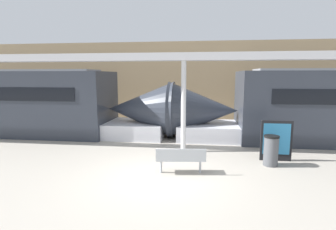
% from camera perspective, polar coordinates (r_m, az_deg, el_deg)
% --- Properties ---
extents(ground_plane, '(60.00, 60.00, 0.00)m').
position_cam_1_polar(ground_plane, '(7.76, -2.03, -13.35)').
color(ground_plane, '#A8A093').
extents(station_wall, '(56.00, 0.20, 5.00)m').
position_cam_1_polar(station_wall, '(16.60, 3.22, 7.13)').
color(station_wall, '#9E8460').
rests_on(station_wall, ground_plane).
extents(train_right, '(16.29, 2.93, 3.20)m').
position_cam_1_polar(train_right, '(15.51, -30.65, 2.15)').
color(train_right, '#2D333D').
rests_on(train_right, ground_plane).
extents(bench_near, '(1.51, 0.61, 0.80)m').
position_cam_1_polar(bench_near, '(7.86, 2.79, -9.31)').
color(bench_near, '#ADB2B7').
rests_on(bench_near, ground_plane).
extents(trash_bin, '(0.48, 0.48, 0.99)m').
position_cam_1_polar(trash_bin, '(9.18, 21.51, -7.21)').
color(trash_bin, '#4C4F54').
rests_on(trash_bin, ground_plane).
extents(poster_board, '(1.04, 0.07, 1.40)m').
position_cam_1_polar(poster_board, '(9.69, 22.49, -5.17)').
color(poster_board, black).
rests_on(poster_board, ground_plane).
extents(support_column_near, '(0.19, 0.19, 3.45)m').
position_cam_1_polar(support_column_near, '(9.90, 3.39, 1.71)').
color(support_column_near, silver).
rests_on(support_column_near, ground_plane).
extents(canopy_beam, '(28.00, 0.60, 0.28)m').
position_cam_1_polar(canopy_beam, '(9.85, 3.48, 12.53)').
color(canopy_beam, '#B7B7BC').
rests_on(canopy_beam, support_column_near).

